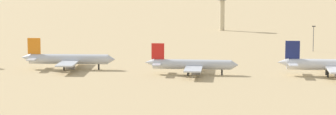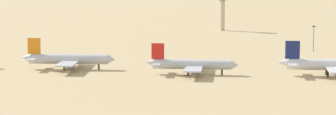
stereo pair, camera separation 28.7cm
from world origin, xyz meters
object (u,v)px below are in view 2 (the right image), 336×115
Objects in this scene: parked_jet_orange_1 at (68,59)px; control_tower at (222,7)px; parked_jet_red_2 at (191,64)px; parked_jet_navy_3 at (330,65)px; light_pole_west at (314,36)px.

parked_jet_orange_1 is 1.59× the size of control_tower.
parked_jet_navy_3 is at bearing 1.21° from parked_jet_red_2.
parked_jet_red_2 is at bearing -12.13° from parked_jet_orange_1.
parked_jet_red_2 is at bearing -122.64° from light_pole_west.
parked_jet_navy_3 is at bearing -88.00° from light_pole_west.
parked_jet_red_2 is at bearing -89.78° from control_tower.
light_pole_west is at bearing -61.98° from control_tower.
light_pole_west is (-2.71, 77.72, 3.04)m from parked_jet_navy_3.
parked_jet_orange_1 is 1.06× the size of parked_jet_red_2.
parked_jet_orange_1 is 0.95× the size of parked_jet_navy_3.
parked_jet_red_2 is 2.94× the size of light_pole_west.
control_tower is 113.30m from light_pole_west.
control_tower reaches higher than parked_jet_orange_1.
parked_jet_navy_3 reaches higher than parked_jet_orange_1.
parked_jet_red_2 is 55.27m from parked_jet_navy_3.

